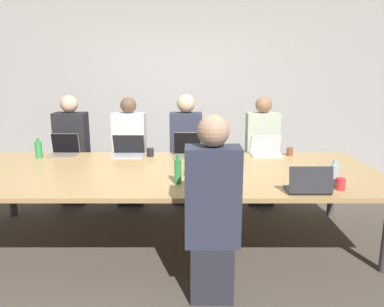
{
  "coord_description": "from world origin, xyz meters",
  "views": [
    {
      "loc": [
        0.24,
        -3.58,
        1.72
      ],
      "look_at": [
        0.23,
        0.1,
        0.88
      ],
      "focal_mm": 35.0,
      "sensor_mm": 36.0,
      "label": 1
    }
  ],
  "objects_px": {
    "cup_near_right": "(341,184)",
    "stapler": "(188,172)",
    "person_far_left": "(73,152)",
    "person_near_midright": "(213,213)",
    "bottle_near_midright": "(179,171)",
    "cup_far_midleft": "(151,152)",
    "person_far_midleft": "(131,154)",
    "person_far_right": "(262,153)",
    "laptop_far_left": "(65,149)",
    "laptop_near_midright": "(211,181)",
    "cup_far_center": "(210,154)",
    "laptop_far_right": "(267,150)",
    "laptop_far_midleft": "(129,150)",
    "cup_far_right": "(291,152)",
    "bottle_near_right": "(335,175)",
    "laptop_near_right": "(310,185)",
    "bottle_far_left": "(39,149)",
    "cup_far_left": "(40,154)",
    "person_far_center": "(187,151)",
    "laptop_far_center": "(188,150)"
  },
  "relations": [
    {
      "from": "person_near_midright",
      "to": "bottle_near_midright",
      "type": "height_order",
      "value": "person_near_midright"
    },
    {
      "from": "cup_near_right",
      "to": "laptop_far_midleft",
      "type": "bearing_deg",
      "value": 147.62
    },
    {
      "from": "bottle_near_right",
      "to": "laptop_far_center",
      "type": "bearing_deg",
      "value": 138.34
    },
    {
      "from": "laptop_far_left",
      "to": "stapler",
      "type": "xyz_separation_m",
      "value": [
        1.44,
        -0.8,
        -0.05
      ]
    },
    {
      "from": "laptop_far_right",
      "to": "stapler",
      "type": "xyz_separation_m",
      "value": [
        -0.9,
        -0.8,
        -0.04
      ]
    },
    {
      "from": "cup_near_right",
      "to": "stapler",
      "type": "height_order",
      "value": "cup_near_right"
    },
    {
      "from": "laptop_far_midleft",
      "to": "cup_far_left",
      "type": "bearing_deg",
      "value": -176.36
    },
    {
      "from": "person_far_midleft",
      "to": "laptop_near_midright",
      "type": "bearing_deg",
      "value": -59.97
    },
    {
      "from": "laptop_far_left",
      "to": "person_far_left",
      "type": "xyz_separation_m",
      "value": [
        -0.05,
        0.42,
        -0.12
      ]
    },
    {
      "from": "person_far_left",
      "to": "laptop_near_right",
      "type": "distance_m",
      "value": 3.05
    },
    {
      "from": "laptop_far_left",
      "to": "laptop_far_midleft",
      "type": "xyz_separation_m",
      "value": [
        0.75,
        -0.02,
        -0.0
      ]
    },
    {
      "from": "stapler",
      "to": "person_near_midright",
      "type": "bearing_deg",
      "value": -80.29
    },
    {
      "from": "cup_far_right",
      "to": "person_far_right",
      "type": "bearing_deg",
      "value": 122.27
    },
    {
      "from": "bottle_near_midright",
      "to": "bottle_near_right",
      "type": "distance_m",
      "value": 1.33
    },
    {
      "from": "person_far_midleft",
      "to": "person_near_midright",
      "type": "relative_size",
      "value": 0.98
    },
    {
      "from": "laptop_far_left",
      "to": "person_far_left",
      "type": "height_order",
      "value": "person_far_left"
    },
    {
      "from": "laptop_far_left",
      "to": "cup_far_midleft",
      "type": "relative_size",
      "value": 3.33
    },
    {
      "from": "cup_near_right",
      "to": "stapler",
      "type": "relative_size",
      "value": 0.66
    },
    {
      "from": "bottle_near_right",
      "to": "bottle_near_midright",
      "type": "bearing_deg",
      "value": 176.12
    },
    {
      "from": "laptop_far_left",
      "to": "bottle_near_midright",
      "type": "height_order",
      "value": "bottle_near_midright"
    },
    {
      "from": "cup_near_right",
      "to": "bottle_far_left",
      "type": "bearing_deg",
      "value": 158.89
    },
    {
      "from": "person_far_left",
      "to": "laptop_far_midleft",
      "type": "height_order",
      "value": "person_far_left"
    },
    {
      "from": "laptop_near_right",
      "to": "cup_near_right",
      "type": "relative_size",
      "value": 3.46
    },
    {
      "from": "laptop_far_right",
      "to": "bottle_far_left",
      "type": "bearing_deg",
      "value": -177.13
    },
    {
      "from": "laptop_near_midright",
      "to": "cup_far_center",
      "type": "height_order",
      "value": "laptop_near_midright"
    },
    {
      "from": "person_near_midright",
      "to": "laptop_near_right",
      "type": "relative_size",
      "value": 4.05
    },
    {
      "from": "person_far_left",
      "to": "bottle_near_midright",
      "type": "relative_size",
      "value": 5.31
    },
    {
      "from": "laptop_far_right",
      "to": "cup_far_right",
      "type": "distance_m",
      "value": 0.27
    },
    {
      "from": "laptop_far_left",
      "to": "cup_far_center",
      "type": "distance_m",
      "value": 1.69
    },
    {
      "from": "laptop_near_right",
      "to": "laptop_far_right",
      "type": "height_order",
      "value": "laptop_far_right"
    },
    {
      "from": "person_far_midleft",
      "to": "laptop_far_right",
      "type": "height_order",
      "value": "person_far_midleft"
    },
    {
      "from": "person_far_left",
      "to": "person_near_midright",
      "type": "bearing_deg",
      "value": -51.36
    },
    {
      "from": "laptop_near_midright",
      "to": "cup_far_midleft",
      "type": "bearing_deg",
      "value": -62.25
    },
    {
      "from": "person_far_left",
      "to": "cup_far_midleft",
      "type": "bearing_deg",
      "value": -24.37
    },
    {
      "from": "person_far_left",
      "to": "laptop_far_center",
      "type": "distance_m",
      "value": 1.56
    },
    {
      "from": "laptop_far_midleft",
      "to": "person_far_midleft",
      "type": "height_order",
      "value": "person_far_midleft"
    },
    {
      "from": "laptop_far_left",
      "to": "cup_near_right",
      "type": "bearing_deg",
      "value": -25.07
    },
    {
      "from": "cup_near_right",
      "to": "bottle_near_right",
      "type": "xyz_separation_m",
      "value": [
        -0.03,
        0.09,
        0.05
      ]
    },
    {
      "from": "bottle_near_midright",
      "to": "cup_far_midleft",
      "type": "bearing_deg",
      "value": 108.86
    },
    {
      "from": "person_far_left",
      "to": "person_far_center",
      "type": "distance_m",
      "value": 1.45
    },
    {
      "from": "laptop_far_midleft",
      "to": "person_far_right",
      "type": "distance_m",
      "value": 1.67
    },
    {
      "from": "person_far_left",
      "to": "person_far_midleft",
      "type": "relative_size",
      "value": 1.02
    },
    {
      "from": "person_far_left",
      "to": "cup_far_center",
      "type": "relative_size",
      "value": 14.25
    },
    {
      "from": "bottle_near_right",
      "to": "laptop_far_left",
      "type": "bearing_deg",
      "value": 156.23
    },
    {
      "from": "laptop_far_right",
      "to": "cup_far_right",
      "type": "relative_size",
      "value": 3.68
    },
    {
      "from": "cup_far_right",
      "to": "stapler",
      "type": "bearing_deg",
      "value": -146.43
    },
    {
      "from": "person_far_midleft",
      "to": "laptop_near_right",
      "type": "xyz_separation_m",
      "value": [
        1.73,
        -1.72,
        0.13
      ]
    },
    {
      "from": "cup_near_right",
      "to": "person_far_right",
      "type": "distance_m",
      "value": 1.69
    },
    {
      "from": "person_far_center",
      "to": "laptop_near_right",
      "type": "xyz_separation_m",
      "value": [
        1.02,
        -1.76,
        0.11
      ]
    },
    {
      "from": "cup_far_midleft",
      "to": "laptop_far_right",
      "type": "distance_m",
      "value": 1.34
    }
  ]
}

